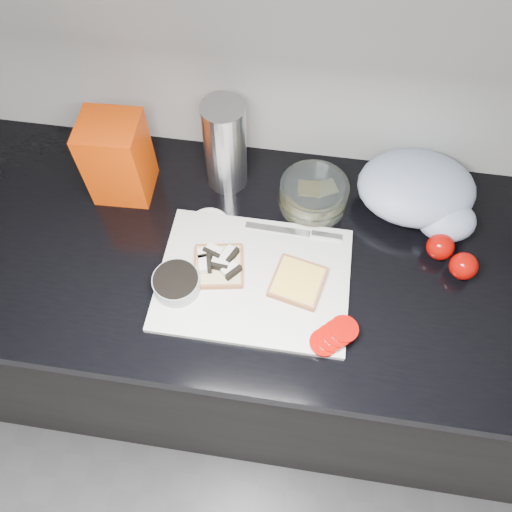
{
  "coord_description": "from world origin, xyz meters",
  "views": [
    {
      "loc": [
        0.02,
        0.63,
        1.83
      ],
      "look_at": [
        -0.06,
        1.16,
        0.95
      ],
      "focal_mm": 35.0,
      "sensor_mm": 36.0,
      "label": 1
    }
  ],
  "objects": [
    {
      "name": "base_cabinet",
      "position": [
        0.0,
        1.2,
        0.43
      ],
      "size": [
        3.5,
        0.6,
        0.86
      ],
      "primitive_type": "cube",
      "color": "black",
      "rests_on": "ground"
    },
    {
      "name": "countertop",
      "position": [
        0.0,
        1.2,
        0.88
      ],
      "size": [
        3.5,
        0.64,
        0.04
      ],
      "primitive_type": "cube",
      "color": "black",
      "rests_on": "base_cabinet"
    },
    {
      "name": "cutting_board",
      "position": [
        -0.06,
        1.13,
        0.91
      ],
      "size": [
        0.4,
        0.3,
        0.01
      ],
      "primitive_type": "cube",
      "color": "silver",
      "rests_on": "countertop"
    },
    {
      "name": "bread_left",
      "position": [
        -0.13,
        1.14,
        0.92
      ],
      "size": [
        0.13,
        0.13,
        0.03
      ],
      "rotation": [
        0.0,
        0.0,
        0.17
      ],
      "color": "#C8B68D",
      "rests_on": "cutting_board"
    },
    {
      "name": "bread_right",
      "position": [
        0.04,
        1.12,
        0.92
      ],
      "size": [
        0.13,
        0.13,
        0.02
      ],
      "rotation": [
        0.0,
        0.0,
        -0.22
      ],
      "color": "#C8B68D",
      "rests_on": "cutting_board"
    },
    {
      "name": "tomato_slices",
      "position": [
        0.12,
        1.02,
        0.92
      ],
      "size": [
        0.1,
        0.1,
        0.02
      ],
      "rotation": [
        0.0,
        0.0,
        0.22
      ],
      "color": "#A20803",
      "rests_on": "cutting_board"
    },
    {
      "name": "knife",
      "position": [
        0.04,
        1.25,
        0.92
      ],
      "size": [
        0.22,
        0.02,
        0.01
      ],
      "rotation": [
        0.0,
        0.0,
        -0.03
      ],
      "color": "silver",
      "rests_on": "cutting_board"
    },
    {
      "name": "seed_tub",
      "position": [
        -0.21,
        1.08,
        0.93
      ],
      "size": [
        0.1,
        0.1,
        0.05
      ],
      "color": "#919695",
      "rests_on": "countertop"
    },
    {
      "name": "tub_lid",
      "position": [
        -0.18,
        1.25,
        0.9
      ],
      "size": [
        0.11,
        0.11,
        0.01
      ],
      "primitive_type": "cylinder",
      "rotation": [
        0.0,
        0.0,
        -0.13
      ],
      "color": "white",
      "rests_on": "countertop"
    },
    {
      "name": "glass_bowl",
      "position": [
        0.05,
        1.35,
        0.93
      ],
      "size": [
        0.16,
        0.16,
        0.06
      ],
      "rotation": [
        0.0,
        0.0,
        0.05
      ],
      "color": "silver",
      "rests_on": "countertop"
    },
    {
      "name": "bread_bag",
      "position": [
        -0.39,
        1.33,
        1.0
      ],
      "size": [
        0.13,
        0.12,
        0.2
      ],
      "primitive_type": "cube",
      "rotation": [
        0.0,
        0.0,
        0.05
      ],
      "color": "#F42B04",
      "rests_on": "countertop"
    },
    {
      "name": "steel_canister",
      "position": [
        -0.16,
        1.39,
        1.01
      ],
      "size": [
        0.09,
        0.09,
        0.23
      ],
      "primitive_type": "cylinder",
      "color": "silver",
      "rests_on": "countertop"
    },
    {
      "name": "grocery_bag",
      "position": [
        0.28,
        1.37,
        0.96
      ],
      "size": [
        0.28,
        0.24,
        0.12
      ],
      "rotation": [
        0.0,
        0.0,
        0.08
      ],
      "color": "#B1BDDA",
      "rests_on": "countertop"
    },
    {
      "name": "whole_tomatoes",
      "position": [
        0.35,
        1.23,
        0.93
      ],
      "size": [
        0.11,
        0.1,
        0.06
      ],
      "rotation": [
        0.0,
        0.0,
        -0.41
      ],
      "color": "#A20803",
      "rests_on": "countertop"
    }
  ]
}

